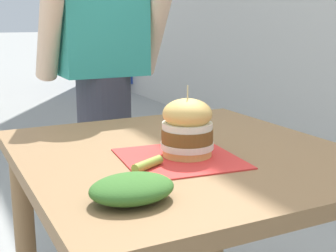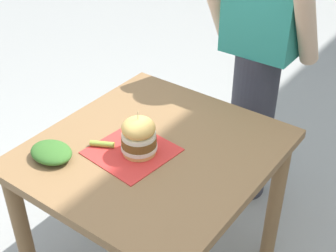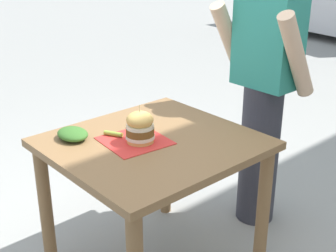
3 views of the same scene
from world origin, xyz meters
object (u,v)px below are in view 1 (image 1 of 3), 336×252
patio_table (183,194)px  pickle_spear (148,164)px  parked_car_mid_block (213,41)px  side_salad (132,189)px  sandwich (187,128)px  diner_across_table (104,79)px

patio_table → pickle_spear: (-0.17, -0.12, 0.15)m
pickle_spear → parked_car_mid_block: (4.30, 6.54, -0.07)m
patio_table → pickle_spear: pickle_spear is taller
patio_table → parked_car_mid_block: parked_car_mid_block is taller
patio_table → side_salad: 0.43m
sandwich → pickle_spear: (-0.14, -0.06, -0.07)m
sandwich → parked_car_mid_block: (4.15, 6.48, -0.13)m
side_salad → patio_table: bearing=46.1°
patio_table → side_salad: side_salad is taller
side_salad → parked_car_mid_block: parked_car_mid_block is taller
sandwich → parked_car_mid_block: 7.70m
diner_across_table → parked_car_mid_block: bearing=53.9°
patio_table → pickle_spear: bearing=-144.1°
parked_car_mid_block → diner_across_table: bearing=-126.1°
side_salad → parked_car_mid_block: size_ratio=0.04×
side_salad → parked_car_mid_block: (4.41, 6.71, -0.08)m
sandwich → parked_car_mid_block: parked_car_mid_block is taller
sandwich → side_salad: sandwich is taller
pickle_spear → sandwich: bearing=22.5°
parked_car_mid_block → sandwich: bearing=-122.7°
pickle_spear → diner_across_table: (0.21, 0.94, 0.09)m
parked_car_mid_block → pickle_spear: bearing=-123.3°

